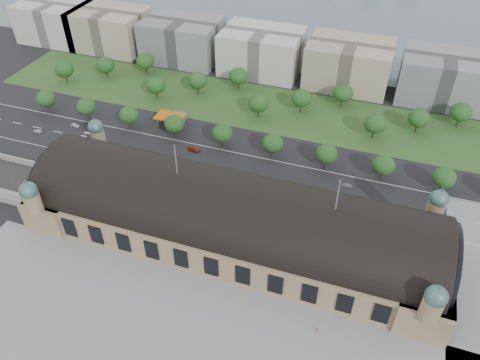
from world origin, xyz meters
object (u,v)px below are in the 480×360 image
(traffic_car_0, at_px, (38,131))
(pedestrian_0, at_px, (317,330))
(parked_car_0, at_px, (82,158))
(traffic_car_2, at_px, (102,149))
(traffic_car_4, at_px, (278,183))
(parked_car_4, at_px, (142,169))
(traffic_car_1, at_px, (75,125))
(bus_west, at_px, (205,178))
(bus_mid, at_px, (258,182))
(parked_car_2, at_px, (162,180))
(parked_car_3, at_px, (128,172))
(parked_car_6, at_px, (212,185))
(parked_car_1, at_px, (133,167))
(bus_east, at_px, (280,195))
(petrol_station, at_px, (175,117))
(traffic_car_5, at_px, (347,185))
(parked_car_5, at_px, (149,176))
(traffic_car_3, at_px, (194,150))

(traffic_car_0, height_order, pedestrian_0, pedestrian_0)
(parked_car_0, bearing_deg, traffic_car_2, 116.32)
(traffic_car_4, distance_m, parked_car_4, 59.42)
(traffic_car_1, distance_m, bus_west, 78.77)
(parked_car_0, relative_size, bus_mid, 0.40)
(parked_car_2, bearing_deg, parked_car_3, -128.38)
(traffic_car_1, relative_size, parked_car_6, 0.80)
(parked_car_2, bearing_deg, parked_car_4, -147.12)
(parked_car_1, distance_m, bus_east, 65.98)
(parked_car_2, height_order, bus_west, bus_west)
(pedestrian_0, bearing_deg, petrol_station, 126.72)
(parked_car_1, bearing_deg, traffic_car_2, -135.80)
(traffic_car_2, bearing_deg, pedestrian_0, 55.41)
(traffic_car_5, height_order, bus_east, bus_east)
(traffic_car_2, height_order, bus_mid, bus_mid)
(parked_car_6, height_order, bus_west, bus_west)
(traffic_car_1, relative_size, traffic_car_5, 0.99)
(parked_car_2, bearing_deg, bus_east, 58.49)
(parked_car_4, distance_m, bus_mid, 51.53)
(traffic_car_4, xyz_separation_m, parked_car_1, (-62.85, -10.54, 0.07))
(traffic_car_1, xyz_separation_m, traffic_car_2, (23.28, -12.86, 0.09))
(parked_car_6, bearing_deg, parked_car_1, -118.24)
(parked_car_2, height_order, bus_east, bus_east)
(traffic_car_1, relative_size, parked_car_2, 0.89)
(parked_car_1, distance_m, parked_car_4, 4.38)
(traffic_car_4, bearing_deg, pedestrian_0, 22.20)
(petrol_station, relative_size, parked_car_0, 2.94)
(traffic_car_1, height_order, parked_car_1, parked_car_1)
(parked_car_3, bearing_deg, parked_car_5, 70.35)
(traffic_car_0, xyz_separation_m, traffic_car_5, (148.40, 8.39, -0.00))
(parked_car_6, bearing_deg, pedestrian_0, 18.06)
(petrol_station, distance_m, parked_car_1, 40.37)
(petrol_station, xyz_separation_m, bus_mid, (53.97, -33.48, -1.31))
(bus_mid, relative_size, bus_east, 0.94)
(traffic_car_3, bearing_deg, parked_car_3, 141.65)
(petrol_station, relative_size, traffic_car_4, 3.48)
(parked_car_0, relative_size, parked_car_6, 0.87)
(traffic_car_2, height_order, parked_car_5, traffic_car_2)
(traffic_car_5, relative_size, parked_car_1, 0.81)
(traffic_car_5, xyz_separation_m, parked_car_6, (-53.33, -18.14, 0.07))
(bus_west, bearing_deg, traffic_car_0, 89.23)
(traffic_car_3, xyz_separation_m, parked_car_6, (17.12, -20.38, -0.03))
(traffic_car_1, xyz_separation_m, parked_car_4, (47.88, -20.00, -0.06))
(parked_car_2, distance_m, bus_mid, 40.75)
(traffic_car_3, distance_m, parked_car_4, 25.83)
(traffic_car_0, distance_m, parked_car_4, 62.83)
(petrol_station, distance_m, parked_car_6, 54.01)
(traffic_car_5, distance_m, bus_mid, 37.05)
(petrol_station, xyz_separation_m, traffic_car_0, (-59.16, -30.53, -2.21))
(parked_car_1, xyz_separation_m, bus_west, (33.18, 2.00, 0.96))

